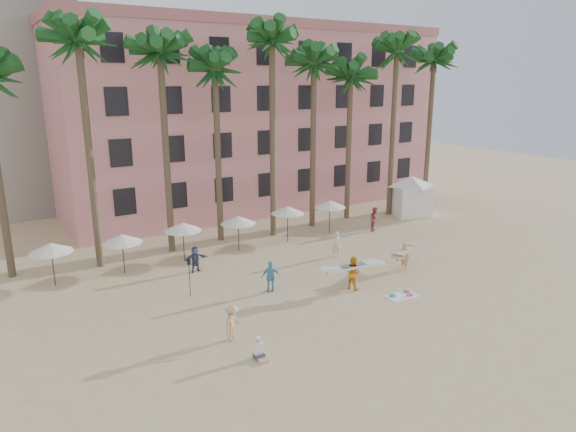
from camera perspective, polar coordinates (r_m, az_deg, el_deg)
The scene contains 11 objects.
ground at distance 27.24m, azimuth 8.62°, elevation -10.67°, with size 120.00×120.00×0.00m, color #D1B789.
pink_hotel at distance 50.31m, azimuth -4.47°, elevation 10.69°, with size 35.00×14.00×16.00m, color #DD8788.
palm_row at distance 37.44m, azimuth -5.63°, elevation 16.82°, with size 44.40×5.40×16.30m.
umbrella_row at distance 34.95m, azimuth -8.50°, elevation -0.77°, with size 22.50×2.70×2.73m.
cabana at distance 46.71m, azimuth 13.44°, elevation 2.63°, with size 5.66×5.66×3.50m.
beach_towel at distance 29.66m, azimuth 12.56°, elevation -8.60°, with size 1.86×1.11×0.14m.
carrier_yellow at distance 33.32m, azimuth 12.87°, elevation -4.14°, with size 3.01×2.02×1.82m.
carrier_white at distance 29.82m, azimuth 7.22°, elevation -6.14°, with size 3.38×1.43×1.95m.
beachgoers at distance 31.93m, azimuth -0.36°, elevation -4.85°, with size 18.78×11.31×1.89m.
paddle at distance 28.86m, azimuth -10.91°, elevation -6.22°, with size 0.18×0.04×2.23m.
seated_man at distance 22.91m, azimuth -3.23°, elevation -14.81°, with size 0.43×0.75×0.98m.
Camera 1 is at (-16.28, -18.45, 11.70)m, focal length 32.00 mm.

